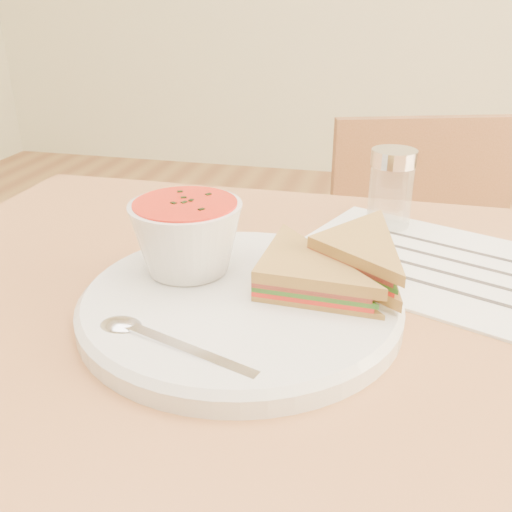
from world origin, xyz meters
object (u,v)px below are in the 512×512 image
(condiment_shaker, at_px, (391,189))
(plate, at_px, (240,305))
(soup_bowl, at_px, (187,240))
(chair_far, at_px, (435,349))

(condiment_shaker, bearing_deg, plate, -116.76)
(plate, relative_size, soup_bowl, 2.74)
(condiment_shaker, bearing_deg, chair_far, 67.13)
(plate, distance_m, condiment_shaker, 0.28)
(chair_far, height_order, soup_bowl, soup_bowl)
(soup_bowl, distance_m, condiment_shaker, 0.29)
(chair_far, xyz_separation_m, condiment_shaker, (-0.11, -0.27, 0.39))
(chair_far, xyz_separation_m, soup_bowl, (-0.30, -0.49, 0.40))
(plate, xyz_separation_m, soup_bowl, (-0.06, 0.03, 0.05))
(chair_far, relative_size, plate, 2.73)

